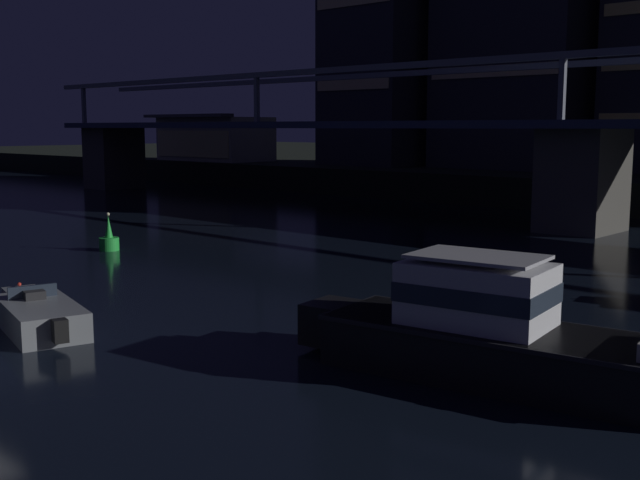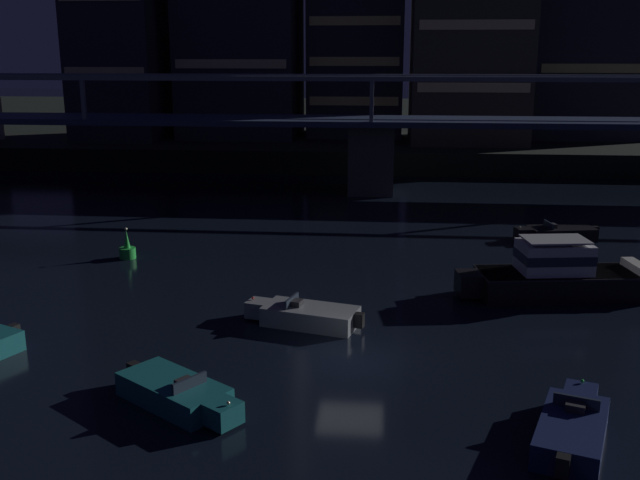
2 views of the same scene
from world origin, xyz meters
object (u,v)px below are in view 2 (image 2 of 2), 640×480
tower_central (356,40)px  cabin_cruiser_near_left (558,274)px  speedboat_near_right (306,315)px  speedboat_mid_center (558,233)px  speedboat_far_center (178,393)px  channel_buoy (127,250)px  river_bridge (372,137)px  speedboat_mid_left (573,428)px

tower_central → cabin_cruiser_near_left: size_ratio=2.21×
cabin_cruiser_near_left → speedboat_near_right: (-11.42, -4.80, -0.64)m
speedboat_mid_center → speedboat_far_center: size_ratio=1.11×
cabin_cruiser_near_left → speedboat_far_center: cabin_cruiser_near_left is taller
cabin_cruiser_near_left → speedboat_near_right: bearing=-157.2°
speedboat_near_right → speedboat_mid_center: 20.82m
tower_central → speedboat_far_center: bearing=-93.0°
speedboat_mid_center → channel_buoy: bearing=-165.7°
speedboat_near_right → speedboat_far_center: same height
river_bridge → speedboat_mid_left: river_bridge is taller
tower_central → speedboat_mid_center: (14.00, -37.25, -11.94)m
speedboat_mid_center → speedboat_far_center: (-17.17, -23.16, 0.00)m
river_bridge → speedboat_mid_center: (11.73, -14.74, -4.12)m
speedboat_mid_left → river_bridge: bearing=99.9°
speedboat_near_right → speedboat_far_center: bearing=-113.8°
cabin_cruiser_near_left → speedboat_near_right: 12.41m
speedboat_near_right → speedboat_mid_left: bearing=-44.7°
speedboat_far_center → channel_buoy: channel_buoy is taller
speedboat_near_right → tower_central: bearing=90.2°
tower_central → channel_buoy: (-10.82, -43.56, -11.88)m
river_bridge → speedboat_mid_center: bearing=-51.5°
speedboat_mid_center → cabin_cruiser_near_left: bearing=-102.5°
speedboat_near_right → speedboat_mid_left: same height
tower_central → speedboat_near_right: 54.15m
tower_central → channel_buoy: size_ratio=11.71×
river_bridge → cabin_cruiser_near_left: 27.39m
tower_central → speedboat_near_right: (0.18, -52.82, -11.94)m
speedboat_far_center → speedboat_mid_center: bearing=53.4°
speedboat_mid_center → channel_buoy: (-24.82, -6.31, 0.06)m
speedboat_mid_left → channel_buoy: channel_buoy is taller
speedboat_far_center → tower_central: bearing=87.0°
speedboat_far_center → channel_buoy: (-7.65, 16.85, 0.06)m
cabin_cruiser_near_left → speedboat_far_center: 19.29m
speedboat_far_center → speedboat_mid_left: bearing=-5.6°
cabin_cruiser_near_left → speedboat_mid_left: size_ratio=1.83×
river_bridge → speedboat_near_right: size_ratio=18.57×
speedboat_mid_left → speedboat_far_center: bearing=174.4°
speedboat_near_right → speedboat_mid_left: 12.49m
speedboat_near_right → speedboat_mid_center: same height
cabin_cruiser_near_left → river_bridge: bearing=110.1°
speedboat_mid_left → channel_buoy: size_ratio=2.91×
river_bridge → cabin_cruiser_near_left: size_ratio=10.31×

